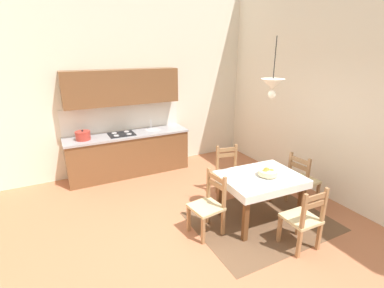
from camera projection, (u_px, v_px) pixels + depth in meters
name	position (u px, v px, depth m)	size (l,w,h in m)	color
ground_plane	(200.00, 246.00, 4.00)	(5.98, 6.78, 0.10)	#B7704C
wall_back	(130.00, 74.00, 5.97)	(5.98, 0.12, 4.15)	silver
wall_right	(353.00, 83.00, 4.50)	(0.12, 6.78, 4.15)	silver
area_rug	(262.00, 221.00, 4.48)	(2.10, 1.60, 0.01)	brown
kitchen_cabinetry	(127.00, 135.00, 5.98)	(2.55, 0.63, 2.20)	brown
dining_table	(260.00, 184.00, 4.37)	(1.24, 0.98, 0.75)	brown
dining_chair_tv_side	(208.00, 206.00, 4.10)	(0.47, 0.47, 0.93)	#D1BC89
dining_chair_window_side	(302.00, 181.00, 4.87)	(0.46, 0.46, 0.93)	#D1BC89
dining_chair_camera_side	(303.00, 219.00, 3.77)	(0.43, 0.43, 0.93)	#D1BC89
dining_chair_kitchen_side	(229.00, 173.00, 5.17)	(0.49, 0.49, 0.93)	#D1BC89
fruit_bowl	(268.00, 172.00, 4.30)	(0.30, 0.30, 0.12)	beige
pendant_lamp	(273.00, 85.00, 3.81)	(0.32, 0.32, 0.80)	black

